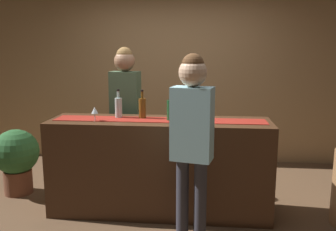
{
  "coord_description": "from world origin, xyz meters",
  "views": [
    {
      "loc": [
        0.45,
        -3.61,
        1.73
      ],
      "look_at": [
        0.09,
        0.0,
        1.04
      ],
      "focal_mm": 38.79,
      "sensor_mm": 36.0,
      "label": 1
    }
  ],
  "objects_px": {
    "wine_bottle_clear": "(118,107)",
    "wine_bottle_green": "(170,110)",
    "customer_sipping": "(192,131)",
    "potted_plant_tall": "(16,157)",
    "wine_bottle_amber": "(142,108)",
    "bartender": "(125,103)",
    "wine_glass_near_customer": "(192,112)",
    "wine_glass_mid_counter": "(95,111)"
  },
  "relations": [
    {
      "from": "wine_bottle_amber",
      "to": "wine_bottle_green",
      "type": "height_order",
      "value": "same"
    },
    {
      "from": "wine_bottle_amber",
      "to": "bartender",
      "type": "relative_size",
      "value": 0.17
    },
    {
      "from": "wine_glass_mid_counter",
      "to": "bartender",
      "type": "distance_m",
      "value": 0.71
    },
    {
      "from": "wine_glass_near_customer",
      "to": "wine_glass_mid_counter",
      "type": "xyz_separation_m",
      "value": [
        -0.98,
        -0.03,
        0.0
      ]
    },
    {
      "from": "wine_bottle_green",
      "to": "wine_glass_near_customer",
      "type": "xyz_separation_m",
      "value": [
        0.22,
        -0.07,
        -0.01
      ]
    },
    {
      "from": "wine_bottle_clear",
      "to": "wine_bottle_amber",
      "type": "bearing_deg",
      "value": -2.94
    },
    {
      "from": "wine_bottle_amber",
      "to": "bartender",
      "type": "height_order",
      "value": "bartender"
    },
    {
      "from": "wine_bottle_clear",
      "to": "wine_glass_near_customer",
      "type": "xyz_separation_m",
      "value": [
        0.78,
        -0.17,
        -0.01
      ]
    },
    {
      "from": "customer_sipping",
      "to": "bartender",
      "type": "bearing_deg",
      "value": 136.98
    },
    {
      "from": "customer_sipping",
      "to": "potted_plant_tall",
      "type": "relative_size",
      "value": 2.16
    },
    {
      "from": "wine_bottle_clear",
      "to": "customer_sipping",
      "type": "xyz_separation_m",
      "value": [
        0.8,
        -0.73,
        -0.07
      ]
    },
    {
      "from": "wine_bottle_clear",
      "to": "wine_glass_mid_counter",
      "type": "relative_size",
      "value": 2.1
    },
    {
      "from": "wine_glass_mid_counter",
      "to": "wine_glass_near_customer",
      "type": "bearing_deg",
      "value": 1.86
    },
    {
      "from": "wine_glass_mid_counter",
      "to": "customer_sipping",
      "type": "height_order",
      "value": "customer_sipping"
    },
    {
      "from": "wine_bottle_green",
      "to": "potted_plant_tall",
      "type": "relative_size",
      "value": 0.39
    },
    {
      "from": "wine_bottle_clear",
      "to": "wine_bottle_amber",
      "type": "distance_m",
      "value": 0.26
    },
    {
      "from": "wine_bottle_clear",
      "to": "wine_bottle_amber",
      "type": "relative_size",
      "value": 1.0
    },
    {
      "from": "wine_bottle_clear",
      "to": "customer_sipping",
      "type": "relative_size",
      "value": 0.18
    },
    {
      "from": "potted_plant_tall",
      "to": "wine_bottle_clear",
      "type": "bearing_deg",
      "value": -9.93
    },
    {
      "from": "wine_bottle_amber",
      "to": "customer_sipping",
      "type": "bearing_deg",
      "value": -52.56
    },
    {
      "from": "wine_bottle_amber",
      "to": "potted_plant_tall",
      "type": "bearing_deg",
      "value": 171.2
    },
    {
      "from": "wine_bottle_green",
      "to": "customer_sipping",
      "type": "xyz_separation_m",
      "value": [
        0.24,
        -0.63,
        -0.07
      ]
    },
    {
      "from": "bartender",
      "to": "potted_plant_tall",
      "type": "distance_m",
      "value": 1.44
    },
    {
      "from": "wine_bottle_amber",
      "to": "customer_sipping",
      "type": "distance_m",
      "value": 0.9
    },
    {
      "from": "bartender",
      "to": "wine_glass_near_customer",
      "type": "bearing_deg",
      "value": 146.73
    },
    {
      "from": "wine_bottle_clear",
      "to": "wine_bottle_amber",
      "type": "height_order",
      "value": "same"
    },
    {
      "from": "wine_glass_mid_counter",
      "to": "customer_sipping",
      "type": "relative_size",
      "value": 0.09
    },
    {
      "from": "wine_bottle_amber",
      "to": "potted_plant_tall",
      "type": "distance_m",
      "value": 1.71
    },
    {
      "from": "wine_bottle_amber",
      "to": "wine_glass_mid_counter",
      "type": "height_order",
      "value": "wine_bottle_amber"
    },
    {
      "from": "wine_glass_mid_counter",
      "to": "wine_bottle_green",
      "type": "bearing_deg",
      "value": 8.04
    },
    {
      "from": "wine_bottle_green",
      "to": "wine_glass_near_customer",
      "type": "height_order",
      "value": "wine_bottle_green"
    },
    {
      "from": "wine_bottle_green",
      "to": "wine_glass_near_customer",
      "type": "distance_m",
      "value": 0.24
    },
    {
      "from": "wine_bottle_clear",
      "to": "wine_bottle_green",
      "type": "bearing_deg",
      "value": -9.32
    },
    {
      "from": "wine_bottle_clear",
      "to": "wine_bottle_green",
      "type": "xyz_separation_m",
      "value": [
        0.56,
        -0.09,
        0.0
      ]
    },
    {
      "from": "wine_bottle_amber",
      "to": "wine_glass_mid_counter",
      "type": "bearing_deg",
      "value": -157.77
    },
    {
      "from": "customer_sipping",
      "to": "wine_glass_mid_counter",
      "type": "bearing_deg",
      "value": 164.75
    },
    {
      "from": "wine_bottle_clear",
      "to": "potted_plant_tall",
      "type": "height_order",
      "value": "wine_bottle_clear"
    },
    {
      "from": "wine_bottle_green",
      "to": "bartender",
      "type": "bearing_deg",
      "value": 135.33
    },
    {
      "from": "wine_bottle_green",
      "to": "potted_plant_tall",
      "type": "bearing_deg",
      "value": 170.25
    },
    {
      "from": "wine_bottle_clear",
      "to": "customer_sipping",
      "type": "bearing_deg",
      "value": -42.12
    },
    {
      "from": "potted_plant_tall",
      "to": "wine_glass_mid_counter",
      "type": "bearing_deg",
      "value": -21.07
    },
    {
      "from": "potted_plant_tall",
      "to": "customer_sipping",
      "type": "bearing_deg",
      "value": -24.35
    }
  ]
}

